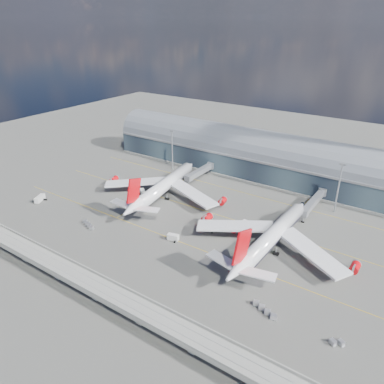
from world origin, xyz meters
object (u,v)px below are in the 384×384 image
Objects in this scene: floodlight_mast_right at (339,187)px; cargo_train_2 at (337,343)px; service_truck_0 at (40,199)px; service_truck_2 at (209,226)px; service_truck_1 at (173,237)px; floodlight_mast_left at (172,149)px; service_truck_4 at (243,224)px; cargo_train_0 at (88,225)px; service_truck_3 at (243,258)px; airliner_left at (163,186)px; airliner_right at (272,237)px; service_truck_5 at (143,192)px; cargo_train_1 at (265,310)px.

floodlight_mast_right is 88.28m from cargo_train_2.
service_truck_2 is at bearing -8.89° from service_truck_0.
floodlight_mast_right is at bearing -51.33° from service_truck_1.
service_truck_1 is (49.60, -65.65, -12.18)m from floodlight_mast_left.
service_truck_4 is 0.49× the size of cargo_train_0.
service_truck_3 is at bearing -106.36° from floodlight_mast_right.
airliner_left is at bearing -156.77° from floodlight_mast_right.
service_truck_2 is 0.96× the size of cargo_train_0.
airliner_right is 12.03× the size of service_truck_5.
airliner_right reaches higher than cargo_train_2.
cargo_train_2 is (115.42, -45.99, -0.63)m from service_truck_5.
floodlight_mast_left is 131.29m from cargo_train_1.
service_truck_0 is 53.48m from service_truck_5.
service_truck_5 is at bearing -157.46° from floodlight_mast_right.
service_truck_2 is 0.88× the size of cargo_train_1.
airliner_left is 7.81× the size of cargo_train_0.
service_truck_5 is (39.05, 36.54, -0.10)m from service_truck_0.
airliner_right is at bearing -87.68° from cargo_train_0.
service_truck_0 is at bearing 65.87° from cargo_train_1.
cargo_train_0 is 113.70m from cargo_train_2.
airliner_right is at bearing 107.36° from service_truck_3.
service_truck_0 is at bearing -134.98° from service_truck_3.
service_truck_5 is at bearing -77.78° from floodlight_mast_left.
airliner_left is 12.17× the size of service_truck_5.
service_truck_3 is (32.12, 3.37, 0.21)m from service_truck_1.
cargo_train_0 is at bearing -157.80° from airliner_right.
airliner_left is 43.52m from service_truck_1.
service_truck_3 is 0.68× the size of cargo_train_1.
cargo_train_0 is (40.92, -3.54, -0.73)m from service_truck_0.
floodlight_mast_left is 40.83m from service_truck_5.
service_truck_4 is 0.45× the size of cargo_train_1.
service_truck_0 is (-118.00, -26.32, -4.39)m from airliner_right.
service_truck_1 is at bearing -55.37° from airliner_left.
floodlight_mast_right is 66.17m from service_truck_2.
cargo_train_2 is (41.95, -21.79, -0.85)m from service_truck_3.
cargo_train_1 is 2.13× the size of cargo_train_2.
floodlight_mast_right is at bearing 112.40° from service_truck_3.
service_truck_0 is 0.75× the size of cargo_train_1.
service_truck_3 is 47.28m from cargo_train_2.
floodlight_mast_right is at bearing 0.00° from floodlight_mast_left.
service_truck_0 is 80.90m from service_truck_1.
service_truck_2 reaches higher than service_truck_0.
service_truck_3 is at bearing -56.19° from service_truck_4.
service_truck_3 is at bearing -96.35° from cargo_train_0.
cargo_train_1 is (18.74, -21.29, -0.78)m from service_truck_3.
service_truck_3 is at bearing 91.04° from cargo_train_2.
airliner_left is 45.00m from cargo_train_0.
floodlight_mast_left is 5.41× the size of cargo_train_2.
service_truck_3 is 1.45× the size of cargo_train_2.
service_truck_0 is 41.08m from cargo_train_0.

